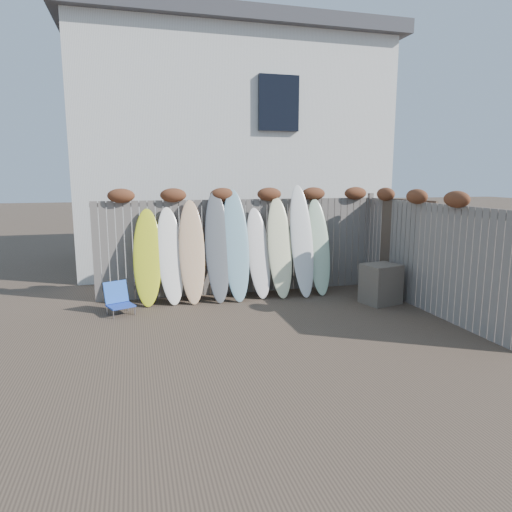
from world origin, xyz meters
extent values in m
plane|color=#493A2D|center=(0.00, 0.00, 0.00)|extent=(80.00, 80.00, 0.00)
cube|color=slate|center=(0.00, 2.40, 1.00)|extent=(6.00, 0.10, 2.00)
cube|color=slate|center=(3.00, 2.40, 1.05)|extent=(0.10, 0.10, 2.10)
ellipsoid|color=brown|center=(-2.40, 2.36, 2.10)|extent=(0.52, 0.28, 0.28)
ellipsoid|color=brown|center=(-1.40, 2.36, 2.10)|extent=(0.52, 0.28, 0.28)
ellipsoid|color=brown|center=(-0.40, 2.36, 2.10)|extent=(0.52, 0.28, 0.28)
ellipsoid|color=brown|center=(0.60, 2.36, 2.10)|extent=(0.52, 0.28, 0.28)
ellipsoid|color=brown|center=(1.60, 2.36, 2.10)|extent=(0.52, 0.28, 0.28)
ellipsoid|color=brown|center=(2.60, 2.36, 2.10)|extent=(0.52, 0.28, 0.28)
cube|color=slate|center=(3.00, 0.20, 1.00)|extent=(0.10, 4.40, 2.00)
ellipsoid|color=brown|center=(2.96, -0.50, 2.10)|extent=(0.28, 0.56, 0.28)
ellipsoid|color=brown|center=(2.96, 0.60, 2.10)|extent=(0.28, 0.56, 0.28)
ellipsoid|color=brown|center=(2.96, 1.70, 2.10)|extent=(0.28, 0.56, 0.28)
cube|color=silver|center=(0.50, 6.50, 3.00)|extent=(8.00, 5.00, 6.00)
cube|color=black|center=(1.30, 3.95, 4.20)|extent=(1.00, 0.12, 1.30)
cube|color=#3F3F44|center=(0.50, 6.50, 6.15)|extent=(8.50, 5.50, 0.35)
cube|color=#2442B4|center=(-2.48, 1.41, 0.16)|extent=(0.54, 0.51, 0.03)
cube|color=blue|center=(-2.56, 1.60, 0.38)|extent=(0.45, 0.29, 0.40)
cylinder|color=#A5A4AB|center=(-2.60, 1.19, 0.08)|extent=(0.03, 0.03, 0.16)
cylinder|color=silver|center=(-2.73, 1.48, 0.08)|extent=(0.03, 0.03, 0.16)
cylinder|color=silver|center=(-2.24, 1.34, 0.08)|extent=(0.03, 0.03, 0.16)
cylinder|color=#B5B6BC|center=(-2.36, 1.64, 0.08)|extent=(0.03, 0.03, 0.16)
cube|color=#443D33|center=(2.45, 0.86, 0.39)|extent=(0.78, 0.70, 0.78)
cube|color=#362C21|center=(3.12, 1.09, 1.01)|extent=(0.40, 1.32, 2.02)
ellipsoid|color=yellow|center=(-1.96, 2.02, 0.93)|extent=(0.60, 0.71, 1.86)
ellipsoid|color=white|center=(-1.52, 2.02, 0.94)|extent=(0.57, 0.72, 1.88)
ellipsoid|color=#FDDE98|center=(-1.10, 1.98, 1.01)|extent=(0.54, 0.74, 2.01)
ellipsoid|color=#5B5D61|center=(-0.59, 1.97, 1.10)|extent=(0.53, 0.80, 2.19)
ellipsoid|color=#80ADBD|center=(-0.21, 1.96, 1.11)|extent=(0.55, 0.79, 2.22)
ellipsoid|color=silver|center=(0.27, 2.01, 0.92)|extent=(0.53, 0.69, 1.84)
ellipsoid|color=#FAF6BA|center=(0.72, 1.96, 1.03)|extent=(0.54, 0.75, 2.05)
ellipsoid|color=white|center=(1.19, 1.94, 1.15)|extent=(0.51, 0.83, 2.30)
ellipsoid|color=#B3D2AB|center=(1.58, 1.97, 1.00)|extent=(0.52, 0.74, 2.01)
camera|label=1|loc=(-2.18, -6.92, 2.48)|focal=32.00mm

